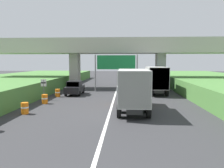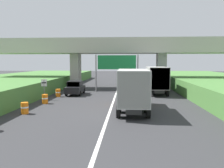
{
  "view_description": "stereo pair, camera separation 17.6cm",
  "coord_description": "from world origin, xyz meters",
  "views": [
    {
      "loc": [
        1.19,
        -3.74,
        4.0
      ],
      "look_at": [
        0.0,
        16.88,
        2.0
      ],
      "focal_mm": 35.81,
      "sensor_mm": 36.0,
      "label": 1
    },
    {
      "loc": [
        1.37,
        -3.73,
        4.0
      ],
      "look_at": [
        0.0,
        16.88,
        2.0
      ],
      "focal_mm": 35.81,
      "sensor_mm": 36.0,
      "label": 2
    }
  ],
  "objects": [
    {
      "name": "truck_orange",
      "position": [
        1.85,
        14.47,
        1.93
      ],
      "size": [
        2.44,
        7.3,
        3.44
      ],
      "color": "black",
      "rests_on": "ground"
    },
    {
      "name": "speed_limit_sign",
      "position": [
        -7.4,
        19.32,
        1.48
      ],
      "size": [
        0.6,
        0.08,
        2.23
      ],
      "color": "slate",
      "rests_on": "ground"
    },
    {
      "name": "overhead_highway_sign",
      "position": [
        0.0,
        26.63,
        3.71
      ],
      "size": [
        5.88,
        0.18,
        5.07
      ],
      "color": "slate",
      "rests_on": "ground"
    },
    {
      "name": "overpass_bridge",
      "position": [
        0.0,
        30.7,
        5.68
      ],
      "size": [
        40.0,
        4.8,
        7.57
      ],
      "color": "#ADA89E",
      "rests_on": "ground"
    },
    {
      "name": "construction_barrel_4",
      "position": [
        -6.64,
        21.65,
        0.46
      ],
      "size": [
        0.57,
        0.57,
        0.9
      ],
      "color": "orange",
      "rests_on": "ground"
    },
    {
      "name": "construction_barrel_3",
      "position": [
        -6.58,
        17.29,
        0.46
      ],
      "size": [
        0.57,
        0.57,
        0.9
      ],
      "color": "orange",
      "rests_on": "ground"
    },
    {
      "name": "car_black",
      "position": [
        -5.01,
        23.46,
        0.86
      ],
      "size": [
        1.86,
        4.1,
        1.72
      ],
      "color": "black",
      "rests_on": "ground"
    },
    {
      "name": "lane_centre_stripe",
      "position": [
        0.0,
        24.56,
        0.0
      ],
      "size": [
        0.2,
        89.12,
        0.01
      ],
      "primitive_type": "cube",
      "color": "white",
      "rests_on": "ground"
    },
    {
      "name": "construction_barrel_2",
      "position": [
        -6.57,
        12.93,
        0.46
      ],
      "size": [
        0.57,
        0.57,
        0.9
      ],
      "color": "orange",
      "rests_on": "ground"
    },
    {
      "name": "truck_blue",
      "position": [
        5.11,
        25.1,
        1.93
      ],
      "size": [
        2.44,
        7.3,
        3.44
      ],
      "color": "black",
      "rests_on": "ground"
    }
  ]
}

